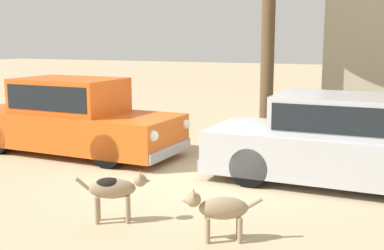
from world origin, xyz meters
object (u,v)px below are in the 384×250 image
parked_sedan_nearest (72,117)px  parked_sedan_second (338,140)px  stray_dog_tan (219,209)px  stray_dog_spotted (115,189)px

parked_sedan_nearest → parked_sedan_second: bearing=0.9°
stray_dog_tan → stray_dog_spotted: bearing=-26.3°
parked_sedan_second → stray_dog_tan: size_ratio=4.87×
parked_sedan_second → stray_dog_tan: bearing=-107.0°
parked_sedan_nearest → parked_sedan_second: size_ratio=1.09×
parked_sedan_nearest → stray_dog_spotted: 4.30m
stray_dog_spotted → stray_dog_tan: 1.45m
stray_dog_spotted → parked_sedan_nearest: bearing=106.6°
stray_dog_tan → parked_sedan_nearest: bearing=-59.8°
parked_sedan_second → stray_dog_spotted: parked_sedan_second is taller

